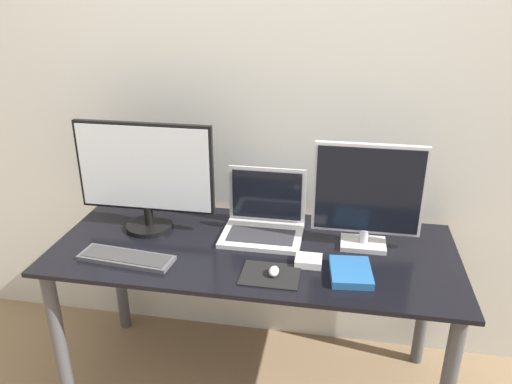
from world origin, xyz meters
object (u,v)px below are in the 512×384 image
monitor_left (145,175)px  mouse (274,271)px  laptop (264,218)px  keyboard (126,258)px  book (351,272)px  monitor_right (368,195)px  power_brick (309,261)px

monitor_left → mouse: monitor_left is taller
monitor_left → laptop: (0.49, 0.05, -0.18)m
mouse → keyboard: bearing=178.8°
mouse → book: bearing=10.5°
monitor_left → monitor_right: 0.90m
mouse → power_brick: size_ratio=0.60×
laptop → power_brick: bearing=-47.7°
monitor_right → power_brick: size_ratio=4.34×
laptop → power_brick: laptop is taller
monitor_left → power_brick: monitor_left is taller
power_brick → book: bearing=-18.5°
laptop → power_brick: 0.31m
keyboard → power_brick: size_ratio=3.82×
monitor_left → monitor_right: (0.90, 0.00, -0.02)m
book → keyboard: bearing=-177.3°
monitor_right → book: (-0.05, -0.23, -0.21)m
monitor_right → power_brick: monitor_right is taller
monitor_left → laptop: 0.53m
monitor_left → mouse: 0.68m
laptop → mouse: bearing=-74.7°
power_brick → keyboard: bearing=-172.4°
monitor_right → mouse: bearing=-138.8°
monitor_right → power_brick: bearing=-138.9°
book → power_brick: 0.17m
laptop → power_brick: (0.21, -0.23, -0.05)m
laptop → power_brick: size_ratio=3.34×
monitor_left → book: (0.85, -0.23, -0.23)m
mouse → book: 0.28m
monitor_left → laptop: size_ratio=1.76×
keyboard → book: book is taller
monitor_right → keyboard: bearing=-163.2°
monitor_left → keyboard: (0.01, -0.27, -0.24)m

